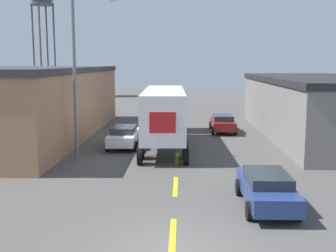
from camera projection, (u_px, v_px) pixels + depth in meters
name	position (u px, v px, depth m)	size (l,w,h in m)	color
ground_plane	(172.00, 250.00, 12.39)	(160.00, 160.00, 0.00)	#4C4947
road_centerline	(176.00, 186.00, 18.83)	(0.20, 14.14, 0.01)	gold
warehouse_left	(4.00, 102.00, 31.46)	(13.17, 23.51, 5.17)	#9E7051
warehouse_right	(321.00, 106.00, 31.60)	(8.46, 21.22, 4.46)	slate
semi_truck	(165.00, 111.00, 28.41)	(3.12, 13.84, 3.78)	silver
parked_car_left_far	(124.00, 136.00, 27.54)	(1.93, 4.56, 1.38)	silver
parked_car_right_far	(223.00, 123.00, 33.57)	(1.93, 4.56, 1.38)	maroon
parked_car_right_near	(267.00, 188.00, 16.01)	(1.93, 4.56, 1.38)	navy
street_lamp	(79.00, 66.00, 23.97)	(2.74, 0.32, 9.19)	slate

